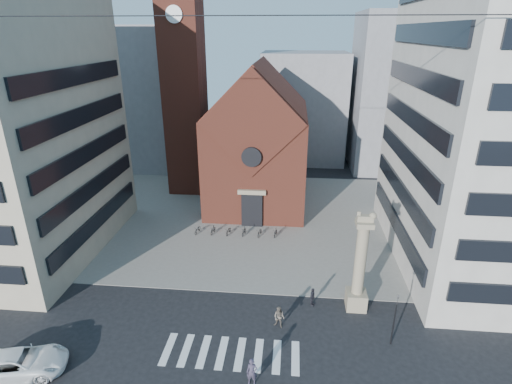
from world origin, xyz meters
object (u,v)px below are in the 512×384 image
Objects in this scene: traffic_light at (394,318)px; pedestrian_0 at (252,372)px; lion_column at (359,271)px; white_car at (20,363)px; pedestrian_2 at (312,297)px; pedestrian_1 at (279,317)px; scooter_0 at (198,229)px.

pedestrian_0 is (-9.70, -4.43, -1.32)m from traffic_light.
white_car is (-23.07, -9.02, -2.63)m from lion_column.
pedestrian_1 is at bearing 158.60° from pedestrian_2.
pedestrian_2 is (2.63, 2.88, -0.09)m from pedestrian_1.
lion_column is 4.43m from pedestrian_2.
traffic_light reaches higher than white_car.
scooter_0 is (-12.37, 11.66, -0.37)m from pedestrian_2.
traffic_light is 6.96m from pedestrian_2.
pedestrian_2 is at bearing -33.77° from scooter_0.
lion_column is 1.46× the size of white_car.
pedestrian_0 is at bearing -83.11° from pedestrian_1.
pedestrian_1 is at bearing -46.65° from scooter_0.
scooter_0 is (-17.91, 15.59, -1.84)m from traffic_light.
white_car is at bearing -158.65° from lion_column.
white_car is 3.94× the size of scooter_0.
lion_column is 11.69m from pedestrian_0.
white_car is (-25.06, -5.02, -1.46)m from traffic_light.
pedestrian_0 is 5.69m from pedestrian_1.
traffic_light is 23.82m from scooter_0.
pedestrian_1 is 17.51m from scooter_0.
pedestrian_0 is 1.19× the size of pedestrian_2.
pedestrian_0 is at bearing -155.45° from traffic_light.
white_car reaches higher than pedestrian_2.
lion_column is at bearing 48.27° from pedestrian_0.
pedestrian_2 is at bearing -178.91° from lion_column.
white_car is at bearing -177.11° from pedestrian_0.
lion_column reaches higher than scooter_0.
traffic_light is at bearing -92.76° from white_car.
traffic_light is 0.72× the size of white_car.
pedestrian_1 is 1.11× the size of pedestrian_2.
scooter_0 is at bearing -33.22° from white_car.
pedestrian_1 reaches higher than pedestrian_2.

